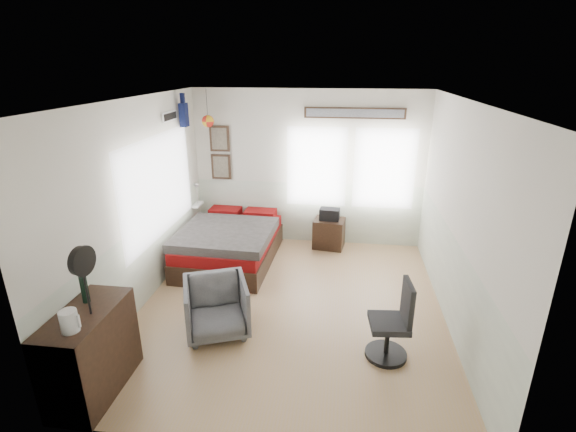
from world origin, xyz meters
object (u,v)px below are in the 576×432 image
object	(u,v)px
bed	(230,244)
armchair	(216,307)
task_chair	(393,327)
dresser	(91,352)
nightstand	(329,233)

from	to	relation	value
bed	armchair	bearing A→B (deg)	-77.46
armchair	task_chair	bearing A→B (deg)	-26.80
dresser	nightstand	bearing A→B (deg)	60.36
dresser	armchair	bearing A→B (deg)	50.12
armchair	nightstand	xyz separation A→B (m)	(1.23, 2.68, -0.08)
bed	nightstand	bearing A→B (deg)	28.24
nightstand	task_chair	distance (m)	2.98
task_chair	dresser	bearing A→B (deg)	-168.41
dresser	task_chair	world-z (taller)	task_chair
armchair	task_chair	size ratio (longest dim) A/B	0.81
task_chair	nightstand	bearing A→B (deg)	100.41
armchair	task_chair	distance (m)	2.06
bed	armchair	distance (m)	1.94
dresser	task_chair	bearing A→B (deg)	17.12
dresser	nightstand	xyz separation A→B (m)	(2.15, 3.78, -0.19)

